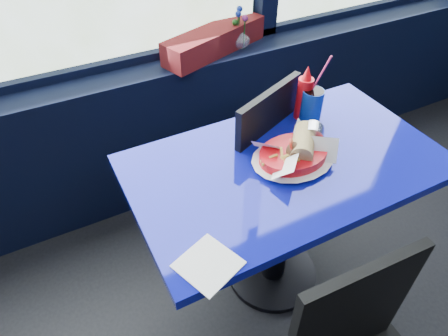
% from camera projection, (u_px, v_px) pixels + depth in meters
% --- Properties ---
extents(window_sill, '(5.00, 0.26, 0.80)m').
position_uv_depth(window_sill, '(148.00, 134.00, 2.22)').
color(window_sill, black).
rests_on(window_sill, ground).
extents(near_table, '(1.20, 0.70, 0.75)m').
position_uv_depth(near_table, '(282.00, 195.00, 1.64)').
color(near_table, black).
rests_on(near_table, ground).
extents(chair_near_back, '(0.55, 0.55, 0.93)m').
position_uv_depth(chair_near_back, '(260.00, 150.00, 1.91)').
color(chair_near_back, black).
rests_on(chair_near_back, ground).
extents(planter_box, '(0.63, 0.35, 0.12)m').
position_uv_depth(planter_box, '(215.00, 40.00, 2.06)').
color(planter_box, maroon).
rests_on(planter_box, window_sill).
extents(flower_vase, '(0.14, 0.14, 0.21)m').
position_uv_depth(flower_vase, '(240.00, 36.00, 2.09)').
color(flower_vase, silver).
rests_on(flower_vase, window_sill).
extents(food_basket, '(0.36, 0.36, 0.11)m').
position_uv_depth(food_basket, '(295.00, 153.00, 1.50)').
color(food_basket, red).
rests_on(food_basket, near_table).
extents(ketchup_bottle, '(0.06, 0.06, 0.24)m').
position_uv_depth(ketchup_bottle, '(304.00, 95.00, 1.67)').
color(ketchup_bottle, red).
rests_on(ketchup_bottle, near_table).
extents(soda_cup, '(0.09, 0.09, 0.31)m').
position_uv_depth(soda_cup, '(312.00, 105.00, 1.67)').
color(soda_cup, '#0E339C').
rests_on(soda_cup, near_table).
extents(napkin, '(0.21, 0.21, 0.00)m').
position_uv_depth(napkin, '(208.00, 264.00, 1.17)').
color(napkin, white).
rests_on(napkin, near_table).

